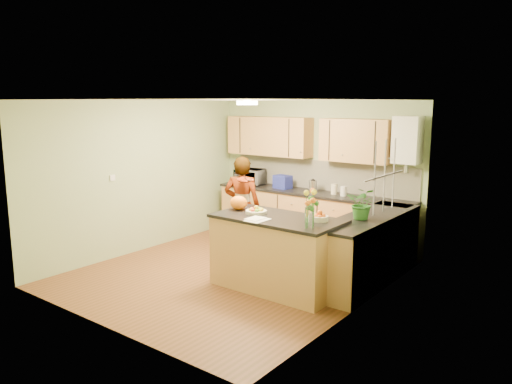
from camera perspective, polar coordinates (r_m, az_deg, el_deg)
The scene contains 28 objects.
floor at distance 7.42m, azimuth -2.42°, elevation -9.21°, with size 4.50×4.50×0.00m, color brown.
ceiling at distance 6.99m, azimuth -2.58°, elevation 10.48°, with size 4.00×4.50×0.02m, color white.
wall_back at distance 8.92m, azimuth 6.82°, elevation 2.33°, with size 4.00×0.02×2.50m, color #96AB7A.
wall_front at distance 5.60m, azimuth -17.45°, elevation -2.84°, with size 4.00×0.02×2.50m, color #96AB7A.
wall_left at distance 8.51m, azimuth -12.89°, elevation 1.75°, with size 0.02×4.50×2.50m, color #96AB7A.
wall_right at distance 6.04m, azimuth 12.23°, elevation -1.67°, with size 0.02×4.50×2.50m, color #96AB7A.
back_counter at distance 8.76m, azimuth 6.27°, elevation -3.00°, with size 3.64×0.62×0.94m.
right_counter at distance 7.10m, azimuth 12.75°, elevation -6.38°, with size 0.62×2.24×0.94m.
splashback at distance 8.87m, azimuth 7.32°, elevation 1.94°, with size 3.60×0.02×0.52m, color white.
upper_cabinets at distance 8.81m, azimuth 5.35°, elevation 6.18°, with size 3.20×0.34×0.70m.
boiler at distance 7.98m, azimuth 16.93°, elevation 5.69°, with size 0.40×0.30×0.86m.
window_right at distance 6.53m, azimuth 14.53°, elevation 1.81°, with size 0.01×1.30×1.05m.
light_switch at distance 8.12m, azimuth -16.09°, elevation 1.57°, with size 0.02×0.09×0.09m, color white.
ceiling_lamp at distance 7.23m, azimuth -1.03°, elevation 10.17°, with size 0.30×0.30×0.07m.
peninsula_island at distance 6.69m, azimuth 2.43°, elevation -6.96°, with size 1.71×0.88×0.98m.
fruit_dish at distance 6.76m, azimuth 0.03°, elevation -2.12°, with size 0.29×0.29×0.10m.
orange_bowl at distance 6.39m, azimuth 7.29°, elevation -2.81°, with size 0.22×0.22×0.13m.
flower_vase at distance 6.03m, azimuth 6.17°, elevation -0.83°, with size 0.28×0.28×0.51m.
orange_bag at distance 7.00m, azimuth -2.00°, elevation -1.23°, with size 0.26×0.22×0.19m, color orange.
papers at distance 6.38m, azimuth 0.17°, elevation -3.18°, with size 0.23×0.31×0.01m, color white.
violinist at distance 8.04m, azimuth -1.60°, elevation -1.65°, with size 0.59×0.39×1.62m, color #DCAE86.
violin at distance 7.66m, azimuth -1.49°, elevation 1.46°, with size 0.67×0.27×0.13m, color #4D0904, non-canonical shape.
microwave at distance 9.38m, azimuth -0.72°, elevation 1.77°, with size 0.53×0.36×0.29m, color white.
blue_box at distance 8.95m, azimuth 3.06°, elevation 1.17°, with size 0.30×0.22×0.24m, color navy.
kettle at distance 8.64m, azimuth 6.53°, elevation 0.72°, with size 0.14×0.14×0.27m.
jar_cream at distance 8.49m, azimuth 8.93°, elevation 0.34°, with size 0.11×0.11×0.17m, color beige.
jar_white at distance 8.34m, azimuth 9.97°, elevation 0.09°, with size 0.10×0.10×0.16m, color white.
potted_plant at distance 6.72m, azimuth 12.10°, elevation -1.27°, with size 0.39×0.34×0.43m, color #2A6822.
Camera 1 is at (4.49, -5.36, 2.48)m, focal length 35.00 mm.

